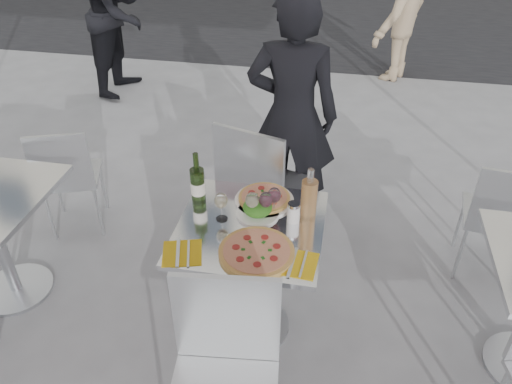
% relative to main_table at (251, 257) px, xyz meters
% --- Properties ---
extents(ground, '(80.00, 80.00, 0.00)m').
position_rel_main_table_xyz_m(ground, '(0.00, 0.00, -0.54)').
color(ground, slate).
extents(street_asphalt, '(24.00, 5.00, 0.00)m').
position_rel_main_table_xyz_m(street_asphalt, '(0.00, 6.50, -0.54)').
color(street_asphalt, black).
rests_on(street_asphalt, ground).
extents(main_table, '(0.72, 0.72, 0.75)m').
position_rel_main_table_xyz_m(main_table, '(0.00, 0.00, 0.00)').
color(main_table, '#B7BABF').
rests_on(main_table, ground).
extents(chair_far, '(0.57, 0.58, 1.00)m').
position_rel_main_table_xyz_m(chair_far, '(-0.08, 0.62, 0.05)').
color(chair_far, silver).
rests_on(chair_far, ground).
extents(chair_near, '(0.49, 0.50, 0.96)m').
position_rel_main_table_xyz_m(chair_near, '(0.03, -0.70, 0.03)').
color(chair_near, silver).
rests_on(chair_near, ground).
extents(side_chair_lfar, '(0.49, 0.49, 0.83)m').
position_rel_main_table_xyz_m(side_chair_lfar, '(-1.38, 0.63, -0.05)').
color(side_chair_lfar, silver).
rests_on(side_chair_lfar, ground).
extents(side_chair_rfar, '(0.44, 0.45, 0.85)m').
position_rel_main_table_xyz_m(side_chair_rfar, '(1.38, 0.68, -0.03)').
color(side_chair_rfar, silver).
rests_on(side_chair_rfar, ground).
extents(woman_diner, '(0.61, 0.40, 1.66)m').
position_rel_main_table_xyz_m(woman_diner, '(0.07, 1.07, 0.29)').
color(woman_diner, black).
rests_on(woman_diner, ground).
extents(pedestrian_a, '(0.70, 0.87, 1.71)m').
position_rel_main_table_xyz_m(pedestrian_a, '(-2.04, 3.09, 0.31)').
color(pedestrian_a, black).
rests_on(pedestrian_a, ground).
extents(pedestrian_b, '(0.96, 1.14, 1.54)m').
position_rel_main_table_xyz_m(pedestrian_b, '(0.90, 3.99, 0.23)').
color(pedestrian_b, tan).
rests_on(pedestrian_b, ground).
extents(pizza_near, '(0.35, 0.35, 0.02)m').
position_rel_main_table_xyz_m(pizza_near, '(0.07, -0.19, 0.22)').
color(pizza_near, '#D5AC53').
rests_on(pizza_near, main_table).
extents(pizza_far, '(0.31, 0.31, 0.03)m').
position_rel_main_table_xyz_m(pizza_far, '(0.03, 0.21, 0.23)').
color(pizza_far, white).
rests_on(pizza_far, main_table).
extents(salad_plate, '(0.22, 0.22, 0.09)m').
position_rel_main_table_xyz_m(salad_plate, '(0.02, 0.10, 0.25)').
color(salad_plate, white).
rests_on(salad_plate, main_table).
extents(wine_bottle, '(0.07, 0.08, 0.29)m').
position_rel_main_table_xyz_m(wine_bottle, '(-0.31, 0.15, 0.32)').
color(wine_bottle, '#304C1C').
rests_on(wine_bottle, main_table).
extents(carafe, '(0.08, 0.08, 0.29)m').
position_rel_main_table_xyz_m(carafe, '(0.27, 0.12, 0.33)').
color(carafe, tan).
rests_on(carafe, main_table).
extents(sugar_shaker, '(0.06, 0.06, 0.11)m').
position_rel_main_table_xyz_m(sugar_shaker, '(0.20, 0.08, 0.26)').
color(sugar_shaker, white).
rests_on(sugar_shaker, main_table).
extents(wineglass_white_a, '(0.07, 0.07, 0.16)m').
position_rel_main_table_xyz_m(wineglass_white_a, '(-0.15, 0.03, 0.32)').
color(wineglass_white_a, white).
rests_on(wineglass_white_a, main_table).
extents(wineglass_white_b, '(0.07, 0.07, 0.16)m').
position_rel_main_table_xyz_m(wineglass_white_b, '(-0.00, 0.06, 0.32)').
color(wineglass_white_b, white).
rests_on(wineglass_white_b, main_table).
extents(wineglass_red_a, '(0.07, 0.07, 0.16)m').
position_rel_main_table_xyz_m(wineglass_red_a, '(0.06, 0.07, 0.32)').
color(wineglass_red_a, white).
rests_on(wineglass_red_a, main_table).
extents(wineglass_red_b, '(0.07, 0.07, 0.16)m').
position_rel_main_table_xyz_m(wineglass_red_b, '(0.10, 0.12, 0.32)').
color(wineglass_red_b, white).
rests_on(wineglass_red_b, main_table).
extents(napkin_left, '(0.22, 0.22, 0.01)m').
position_rel_main_table_xyz_m(napkin_left, '(-0.27, -0.26, 0.21)').
color(napkin_left, gold).
rests_on(napkin_left, main_table).
extents(napkin_right, '(0.19, 0.20, 0.01)m').
position_rel_main_table_xyz_m(napkin_right, '(0.26, -0.23, 0.21)').
color(napkin_right, gold).
rests_on(napkin_right, main_table).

